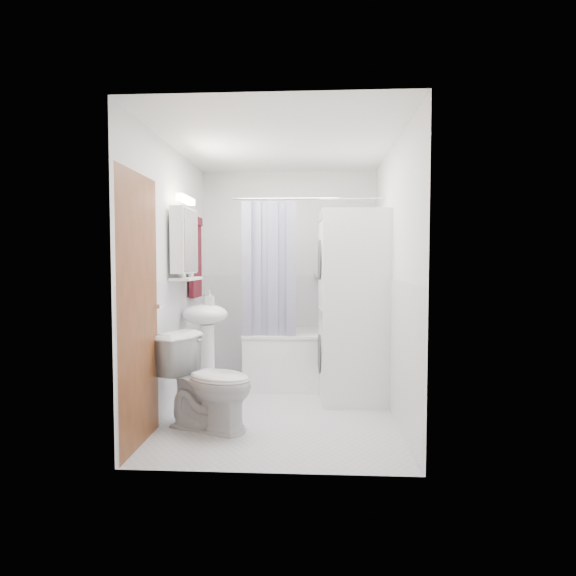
# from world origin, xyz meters

# --- Properties ---
(floor) EXTENTS (2.60, 2.60, 0.00)m
(floor) POSITION_xyz_m (0.00, 0.00, 0.00)
(floor) COLOR #B9B9BE
(floor) RESTS_ON ground
(room_walls) EXTENTS (2.60, 2.60, 2.60)m
(room_walls) POSITION_xyz_m (0.00, 0.00, 1.49)
(room_walls) COLOR silver
(room_walls) RESTS_ON ground
(wainscot) EXTENTS (1.98, 2.58, 2.58)m
(wainscot) POSITION_xyz_m (0.00, 0.29, 0.60)
(wainscot) COLOR white
(wainscot) RESTS_ON ground
(door) EXTENTS (0.05, 2.00, 2.00)m
(door) POSITION_xyz_m (-0.95, -0.55, 1.00)
(door) COLOR brown
(door) RESTS_ON ground
(bathtub) EXTENTS (1.56, 0.74, 0.60)m
(bathtub) POSITION_xyz_m (0.32, 0.92, 0.33)
(bathtub) COLOR white
(bathtub) RESTS_ON ground
(tub_spout) EXTENTS (0.04, 0.12, 0.04)m
(tub_spout) POSITION_xyz_m (0.52, 1.25, 0.92)
(tub_spout) COLOR silver
(tub_spout) RESTS_ON room_walls
(curtain_rod) EXTENTS (1.74, 0.02, 0.02)m
(curtain_rod) POSITION_xyz_m (0.32, 0.61, 2.00)
(curtain_rod) COLOR silver
(curtain_rod) RESTS_ON room_walls
(shower_curtain) EXTENTS (0.55, 0.02, 1.45)m
(shower_curtain) POSITION_xyz_m (-0.17, 0.61, 1.25)
(shower_curtain) COLOR #161446
(shower_curtain) RESTS_ON curtain_rod
(sink) EXTENTS (0.44, 0.37, 1.04)m
(sink) POSITION_xyz_m (-0.75, 0.27, 0.70)
(sink) COLOR white
(sink) RESTS_ON ground
(medicine_cabinet) EXTENTS (0.13, 0.50, 0.71)m
(medicine_cabinet) POSITION_xyz_m (-0.90, 0.10, 1.57)
(medicine_cabinet) COLOR white
(medicine_cabinet) RESTS_ON room_walls
(shelf) EXTENTS (0.18, 0.54, 0.02)m
(shelf) POSITION_xyz_m (-0.89, 0.10, 1.20)
(shelf) COLOR silver
(shelf) RESTS_ON room_walls
(shower_caddy) EXTENTS (0.22, 0.06, 0.02)m
(shower_caddy) POSITION_xyz_m (0.57, 1.24, 1.15)
(shower_caddy) COLOR silver
(shower_caddy) RESTS_ON room_walls
(towel) EXTENTS (0.07, 0.35, 0.84)m
(towel) POSITION_xyz_m (-0.94, 0.63, 1.42)
(towel) COLOR #50151E
(towel) RESTS_ON room_walls
(washer_dryer) EXTENTS (0.69, 0.69, 1.85)m
(washer_dryer) POSITION_xyz_m (0.68, 0.41, 0.92)
(washer_dryer) COLOR white
(washer_dryer) RESTS_ON ground
(toilet) EXTENTS (0.88, 0.69, 0.76)m
(toilet) POSITION_xyz_m (-0.56, -0.49, 0.38)
(toilet) COLOR white
(toilet) RESTS_ON ground
(soap_pump) EXTENTS (0.08, 0.17, 0.08)m
(soap_pump) POSITION_xyz_m (-0.71, 0.25, 0.95)
(soap_pump) COLOR gray
(soap_pump) RESTS_ON sink
(shelf_bottle) EXTENTS (0.07, 0.18, 0.07)m
(shelf_bottle) POSITION_xyz_m (-0.89, -0.05, 1.25)
(shelf_bottle) COLOR gray
(shelf_bottle) RESTS_ON shelf
(shelf_cup) EXTENTS (0.10, 0.09, 0.10)m
(shelf_cup) POSITION_xyz_m (-0.89, 0.22, 1.26)
(shelf_cup) COLOR gray
(shelf_cup) RESTS_ON shelf
(shampoo_a) EXTENTS (0.13, 0.17, 0.13)m
(shampoo_a) POSITION_xyz_m (0.35, 1.24, 1.23)
(shampoo_a) COLOR gray
(shampoo_a) RESTS_ON shower_caddy
(shampoo_b) EXTENTS (0.08, 0.21, 0.08)m
(shampoo_b) POSITION_xyz_m (0.47, 1.24, 1.20)
(shampoo_b) COLOR navy
(shampoo_b) RESTS_ON shower_caddy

